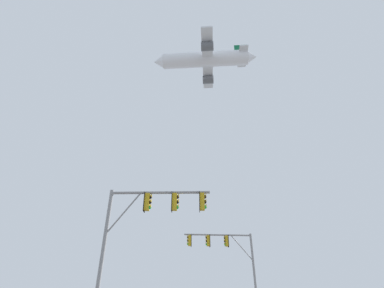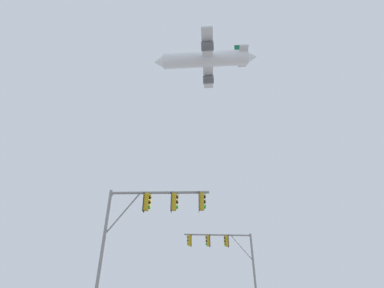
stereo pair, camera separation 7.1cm
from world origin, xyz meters
TOP-DOWN VIEW (x-y plane):
  - signal_pole_near at (-2.51, 7.84)m, footprint 5.47×0.51m
  - signal_pole_far at (2.77, 19.20)m, footprint 6.15×0.81m
  - airplane at (2.55, 36.78)m, footprint 22.64×17.49m

SIDE VIEW (x-z plane):
  - signal_pole_far at x=2.77m, z-range 1.79..8.32m
  - signal_pole_near at x=-2.51m, z-range 1.78..8.42m
  - airplane at x=2.55m, z-range 43.64..49.82m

